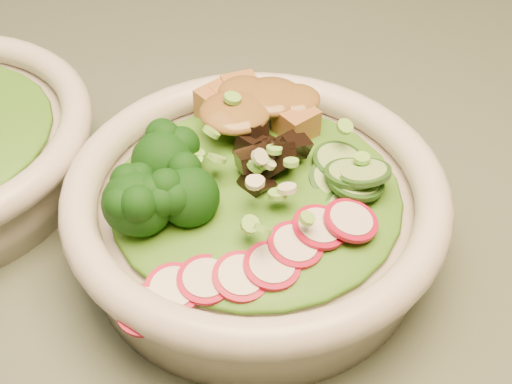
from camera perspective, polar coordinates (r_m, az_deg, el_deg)
name	(u,v)px	position (r m, az deg, el deg)	size (l,w,h in m)	color
dining_table	(130,320)	(0.60, -10.02, -10.09)	(1.20, 0.80, 0.75)	black
salad_bowl	(256,213)	(0.46, 0.00, -1.67)	(0.24, 0.24, 0.07)	beige
lettuce_bed	(256,191)	(0.44, 0.00, 0.09)	(0.18, 0.18, 0.02)	#2B6615
broccoli_florets	(163,181)	(0.43, -7.42, 0.88)	(0.07, 0.06, 0.04)	black
radish_slices	(268,261)	(0.40, 0.94, -5.51)	(0.10, 0.04, 0.02)	maroon
cucumber_slices	(351,176)	(0.44, 7.61, 1.28)	(0.06, 0.06, 0.03)	#8BC76E
mushroom_heap	(255,165)	(0.44, -0.09, 2.19)	(0.06, 0.06, 0.04)	black
tofu_cubes	(253,121)	(0.48, -0.27, 5.69)	(0.08, 0.05, 0.03)	olive
peanut_sauce	(253,107)	(0.47, -0.27, 6.80)	(0.06, 0.05, 0.01)	brown
scallion_garnish	(256,166)	(0.43, 0.00, 2.11)	(0.17, 0.17, 0.02)	#72BD43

